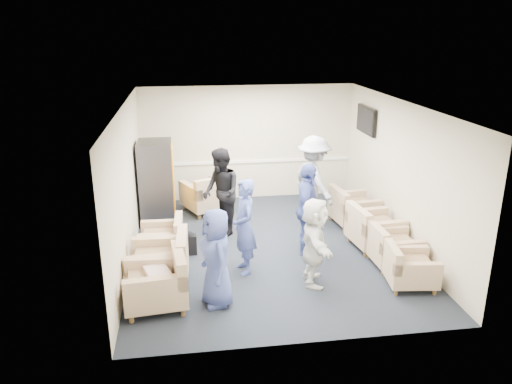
{
  "coord_description": "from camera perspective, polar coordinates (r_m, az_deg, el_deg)",
  "views": [
    {
      "loc": [
        -1.47,
        -8.47,
        3.99
      ],
      "look_at": [
        -0.21,
        0.2,
        1.06
      ],
      "focal_mm": 35.0,
      "sensor_mm": 36.0,
      "label": 1
    }
  ],
  "objects": [
    {
      "name": "armchair_right_near",
      "position": [
        8.42,
        16.9,
        -8.36
      ],
      "size": [
        0.83,
        0.83,
        0.6
      ],
      "rotation": [
        0.0,
        0.0,
        1.45
      ],
      "color": "tan",
      "rests_on": "floor"
    },
    {
      "name": "armchair_right_far",
      "position": [
        10.65,
        10.81,
        -1.93
      ],
      "size": [
        0.93,
        0.93,
        0.68
      ],
      "rotation": [
        0.0,
        0.0,
        1.68
      ],
      "color": "tan",
      "rests_on": "floor"
    },
    {
      "name": "vending_machine",
      "position": [
        10.65,
        -11.26,
        1.11
      ],
      "size": [
        0.71,
        0.83,
        1.75
      ],
      "color": "#47464D",
      "rests_on": "floor"
    },
    {
      "name": "back_wall",
      "position": [
        11.86,
        -0.95,
        5.62
      ],
      "size": [
        5.0,
        0.02,
        2.7
      ],
      "primitive_type": "cube",
      "color": "beige",
      "rests_on": "floor"
    },
    {
      "name": "armchair_corner",
      "position": [
        11.21,
        -5.55,
        -0.46
      ],
      "size": [
        1.22,
        1.22,
        0.74
      ],
      "rotation": [
        0.0,
        0.0,
        3.57
      ],
      "color": "tan",
      "rests_on": "floor"
    },
    {
      "name": "floor",
      "position": [
        9.48,
        1.43,
        -6.41
      ],
      "size": [
        6.0,
        6.0,
        0.0
      ],
      "primitive_type": "plane",
      "color": "black",
      "rests_on": "ground"
    },
    {
      "name": "person_back_right",
      "position": [
        10.34,
        6.6,
        1.23
      ],
      "size": [
        1.05,
        1.38,
        1.89
      ],
      "primitive_type": "imported",
      "rotation": [
        0.0,
        0.0,
        1.89
      ],
      "color": "beige",
      "rests_on": "floor"
    },
    {
      "name": "armchair_left_mid",
      "position": [
        8.19,
        -10.61,
        -8.1
      ],
      "size": [
        0.96,
        0.96,
        0.74
      ],
      "rotation": [
        0.0,
        0.0,
        -1.62
      ],
      "color": "tan",
      "rests_on": "floor"
    },
    {
      "name": "person_front_left",
      "position": [
        7.4,
        -4.56,
        -7.5
      ],
      "size": [
        0.64,
        0.83,
        1.51
      ],
      "primitive_type": "imported",
      "rotation": [
        0.0,
        0.0,
        -1.33
      ],
      "color": "#42529F",
      "rests_on": "floor"
    },
    {
      "name": "pillow",
      "position": [
        7.55,
        -11.21,
        -9.11
      ],
      "size": [
        0.43,
        0.5,
        0.12
      ],
      "primitive_type": "cube",
      "rotation": [
        0.0,
        0.0,
        -1.26
      ],
      "color": "beige",
      "rests_on": "armchair_left_near"
    },
    {
      "name": "ceiling",
      "position": [
        8.7,
        1.57,
        9.95
      ],
      "size": [
        6.0,
        6.0,
        0.0
      ],
      "primitive_type": "plane",
      "rotation": [
        3.14,
        0.0,
        0.0
      ],
      "color": "white",
      "rests_on": "back_wall"
    },
    {
      "name": "chair_rail",
      "position": [
        11.95,
        -0.93,
        3.5
      ],
      "size": [
        4.98,
        0.04,
        0.06
      ],
      "primitive_type": "cube",
      "color": "white",
      "rests_on": "back_wall"
    },
    {
      "name": "front_wall",
      "position": [
        6.25,
        6.16,
        -6.6
      ],
      "size": [
        5.0,
        0.02,
        2.7
      ],
      "primitive_type": "cube",
      "color": "beige",
      "rests_on": "floor"
    },
    {
      "name": "right_wall",
      "position": [
        9.72,
        16.19,
        1.98
      ],
      "size": [
        0.02,
        6.0,
        2.7
      ],
      "primitive_type": "cube",
      "color": "beige",
      "rests_on": "floor"
    },
    {
      "name": "person_mid_left",
      "position": [
        8.3,
        -1.34,
        -3.99
      ],
      "size": [
        0.47,
        0.64,
        1.63
      ],
      "primitive_type": "imported",
      "rotation": [
        0.0,
        0.0,
        -1.44
      ],
      "color": "#42529F",
      "rests_on": "floor"
    },
    {
      "name": "backpack",
      "position": [
        9.24,
        -7.62,
        -5.72
      ],
      "size": [
        0.27,
        0.2,
        0.44
      ],
      "rotation": [
        0.0,
        0.0,
        0.05
      ],
      "color": "black",
      "rests_on": "floor"
    },
    {
      "name": "armchair_right_midfar",
      "position": [
        9.64,
        13.13,
        -4.23
      ],
      "size": [
        0.96,
        0.96,
        0.69
      ],
      "rotation": [
        0.0,
        0.0,
        1.69
      ],
      "color": "tan",
      "rests_on": "floor"
    },
    {
      "name": "left_wall",
      "position": [
        8.93,
        -14.51,
        0.69
      ],
      "size": [
        0.02,
        6.0,
        2.7
      ],
      "primitive_type": "cube",
      "color": "beige",
      "rests_on": "floor"
    },
    {
      "name": "person_front_right",
      "position": [
        8.02,
        6.68,
        -5.65
      ],
      "size": [
        0.63,
        1.4,
        1.46
      ],
      "primitive_type": "imported",
      "rotation": [
        0.0,
        0.0,
        1.42
      ],
      "color": "white",
      "rests_on": "floor"
    },
    {
      "name": "armchair_right_midnear",
      "position": [
        9.04,
        15.17,
        -6.22
      ],
      "size": [
        0.8,
        0.8,
        0.62
      ],
      "rotation": [
        0.0,
        0.0,
        1.6
      ],
      "color": "tan",
      "rests_on": "floor"
    },
    {
      "name": "person_mid_right",
      "position": [
        9.01,
        5.85,
        -1.99
      ],
      "size": [
        0.72,
        1.08,
        1.7
      ],
      "primitive_type": "imported",
      "rotation": [
        0.0,
        0.0,
        1.24
      ],
      "color": "#42529F",
      "rests_on": "floor"
    },
    {
      "name": "person_back_left",
      "position": [
        9.82,
        -4.01,
        -0.05
      ],
      "size": [
        0.88,
        1.01,
        1.75
      ],
      "primitive_type": "imported",
      "rotation": [
        0.0,
        0.0,
        -1.28
      ],
      "color": "black",
      "rests_on": "floor"
    },
    {
      "name": "armchair_left_far",
      "position": [
        9.22,
        -10.44,
        -5.4
      ],
      "size": [
        0.79,
        0.79,
        0.61
      ],
      "rotation": [
        0.0,
        0.0,
        -1.61
      ],
      "color": "tan",
      "rests_on": "floor"
    },
    {
      "name": "armchair_left_near",
      "position": [
        7.64,
        -11.03,
        -10.27
      ],
      "size": [
        0.99,
        0.99,
        0.72
      ],
      "rotation": [
        0.0,
        0.0,
        -1.47
      ],
      "color": "tan",
      "rests_on": "floor"
    },
    {
      "name": "tv",
      "position": [
        11.16,
        12.48,
        8.03
      ],
      "size": [
        0.1,
        1.0,
        0.58
      ],
      "color": "black",
      "rests_on": "right_wall"
    }
  ]
}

